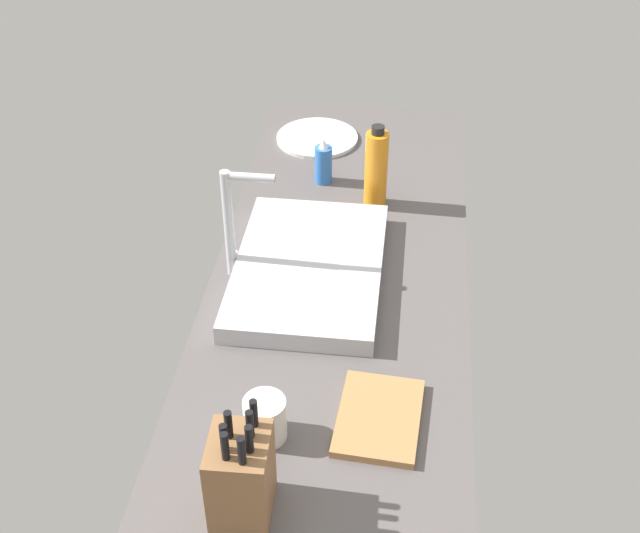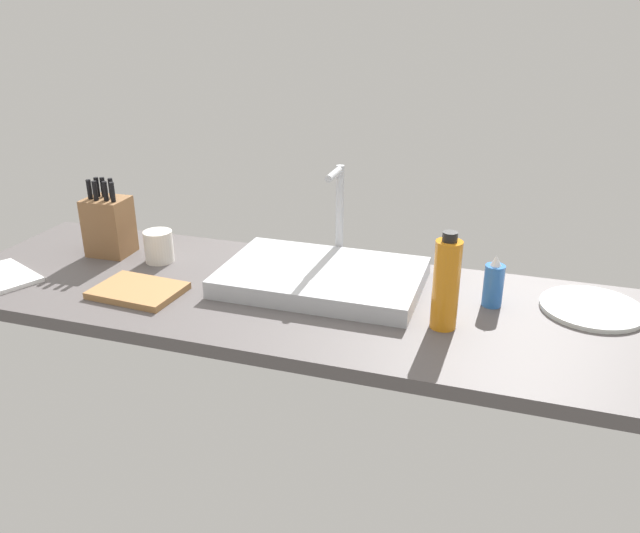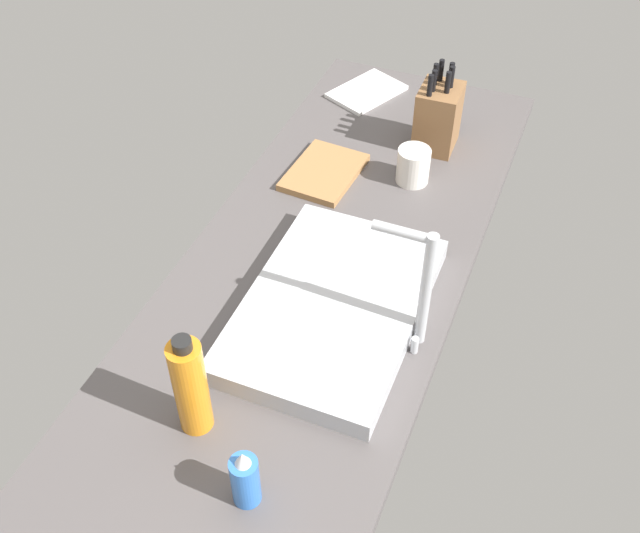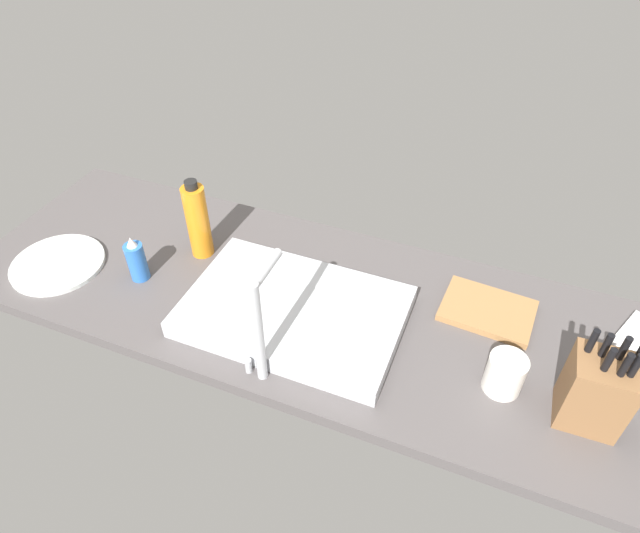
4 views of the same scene
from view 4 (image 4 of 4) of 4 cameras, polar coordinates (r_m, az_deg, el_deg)
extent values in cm
cube|color=#514C4C|center=(143.52, 0.15, -4.33)|extent=(195.90, 62.91, 3.50)
cube|color=#B7BABF|center=(137.02, -2.73, -4.70)|extent=(53.71, 35.32, 4.87)
cylinder|color=#B7BABF|center=(116.67, -6.47, -6.97)|extent=(2.40, 2.40, 28.95)
cylinder|color=#B7BABF|center=(110.63, -5.64, -0.28)|extent=(2.00, 11.59, 2.00)
cylinder|color=#B7BABF|center=(127.45, -7.46, -10.20)|extent=(1.60, 1.60, 4.00)
cube|color=brown|center=(126.93, 26.80, -11.58)|extent=(12.58, 10.99, 17.52)
cylinder|color=black|center=(120.72, 30.31, -7.99)|extent=(1.44, 1.44, 5.85)
cylinder|color=black|center=(118.60, 30.08, -8.93)|extent=(1.44, 1.44, 5.85)
cylinder|color=black|center=(120.62, 29.14, -7.45)|extent=(1.44, 1.44, 5.85)
cylinder|color=black|center=(117.78, 29.28, -8.94)|extent=(1.44, 1.44, 5.85)
cylinder|color=black|center=(119.56, 27.69, -7.28)|extent=(1.44, 1.44, 5.85)
cylinder|color=black|center=(117.21, 27.92, -8.58)|extent=(1.44, 1.44, 5.85)
cylinder|color=black|center=(119.19, 26.53, -6.94)|extent=(1.44, 1.44, 5.85)
cube|color=#9E7042|center=(145.59, 17.06, -4.40)|extent=(23.60, 17.84, 1.80)
cylinder|color=blue|center=(153.72, -18.55, 0.46)|extent=(5.04, 5.04, 11.01)
cone|color=silver|center=(149.49, -19.11, 2.45)|extent=(2.77, 2.77, 2.80)
cylinder|color=orange|center=(154.17, -12.62, 4.58)|extent=(6.29, 6.29, 21.82)
cylinder|color=black|center=(147.41, -13.31, 8.29)|extent=(3.46, 3.46, 2.20)
cylinder|color=silver|center=(169.18, -25.66, 0.24)|extent=(25.36, 25.36, 1.20)
cylinder|color=silver|center=(128.13, 18.71, -10.55)|extent=(8.45, 8.45, 9.43)
camera|label=1|loc=(1.61, 80.69, 19.80)|focal=46.76mm
camera|label=2|loc=(2.55, 1.49, 35.23)|focal=35.86mm
camera|label=3|loc=(1.51, -62.40, 31.31)|focal=42.19mm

